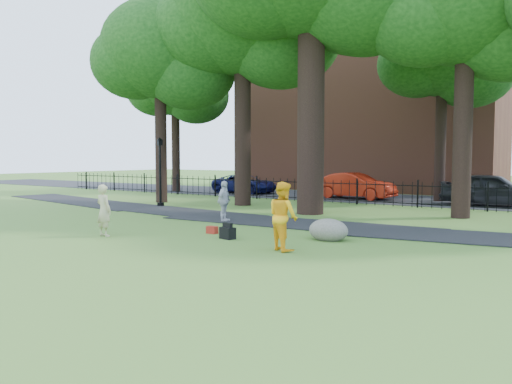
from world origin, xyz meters
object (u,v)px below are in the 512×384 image
Objects in this scene: boulder at (328,228)px; red_sedan at (355,186)px; woman at (104,210)px; lamppost at (160,173)px; man at (283,216)px.

boulder is 14.48m from red_sedan.
lamppost is at bearing -51.76° from woman.
man reaches higher than boulder.
lamppost reaches higher than woman.
boulder is at bearing -147.96° from woman.
man is 2.15m from boulder.
woman is 5.66m from man.
red_sedan is at bearing 75.77° from lamppost.
red_sedan is (0.98, 16.73, -0.04)m from woman.
lamppost reaches higher than man.
boulder is at bearing -2.93° from lamppost.
woman reaches higher than boulder.
red_sedan is at bearing -44.69° from man.
red_sedan is at bearing -89.24° from woman.
boulder is at bearing -68.44° from man.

